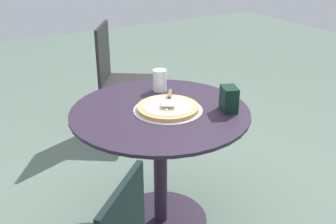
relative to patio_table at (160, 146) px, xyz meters
The scene contains 7 objects.
ground_plane 0.52m from the patio_table, ahead, with size 10.00×10.00×0.00m, color #54665A.
patio_table is the anchor object (origin of this frame).
pizza_on_tray 0.24m from the patio_table, 146.46° to the left, with size 0.37×0.37×0.04m.
pizza_server 0.28m from the patio_table, 168.41° to the right, with size 0.16×0.20×0.02m.
drinking_cup 0.41m from the patio_table, 119.49° to the right, with size 0.08×0.08×0.13m, color white.
napkin_dispenser 0.47m from the patio_table, 148.38° to the left, with size 0.11×0.08×0.13m, color black.
patio_chair_far 1.29m from the patio_table, 103.39° to the right, with size 0.57×0.57×0.93m.
Camera 1 is at (0.97, 1.74, 1.64)m, focal length 43.39 mm.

